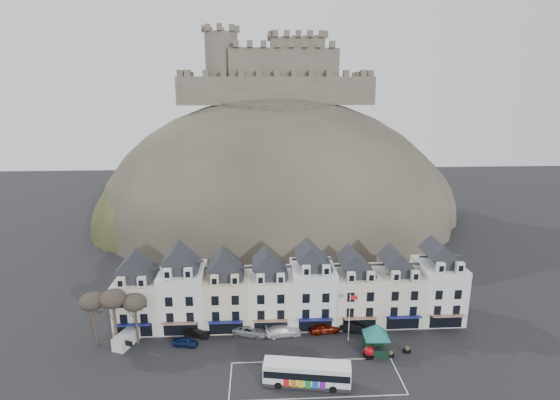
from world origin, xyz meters
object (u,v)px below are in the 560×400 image
Objects in this scene: car_navy at (185,342)px; car_maroon at (324,328)px; bus_shelter at (376,331)px; flagpole at (350,314)px; car_silver at (251,330)px; car_white at (283,330)px; car_black at (196,332)px; white_van at (126,339)px; red_buoy at (369,352)px; car_charcoal at (355,327)px; bus at (307,373)px.

car_maroon is at bearing -71.54° from car_navy.
bus_shelter is 0.92× the size of flagpole.
car_silver is at bearing -63.62° from car_navy.
bus_shelter is 1.29× the size of car_white.
bus_shelter is at bearing -90.25° from car_silver.
car_black is 0.79× the size of car_silver.
white_van is 0.85× the size of car_white.
red_buoy reaches higher than car_charcoal.
car_silver is at bearing 170.09° from flagpole.
car_white is (-9.68, 2.09, -3.58)m from flagpole.
car_black is at bearing 81.54° from car_maroon.
car_silver is (-17.75, 5.60, -2.71)m from bus_shelter.
car_charcoal is at bearing -72.74° from car_silver.
flagpole is 4.65m from car_charcoal.
flagpole reaches higher than car_charcoal.
car_black is 24.38m from car_charcoal.
car_black is (9.82, 1.80, -0.28)m from white_van.
bus is 19.23m from car_navy.
car_silver is (9.48, 2.50, 0.13)m from car_navy.
white_van is at bearing 86.08° from car_white.
bus_shelter is (10.50, 6.33, 1.76)m from bus.
bus_shelter is at bearing -44.13° from flagpole.
car_silver is (-7.25, 11.93, -0.95)m from bus.
bus is at bearing 162.85° from car_charcoal.
bus is at bearing -128.15° from flagpole.
red_buoy reaches higher than car_black.
flagpole is at bearing 139.18° from bus_shelter.
car_white is (-12.82, 5.14, -2.68)m from bus_shelter.
bus reaches higher than car_navy.
bus is 1.60× the size of bus_shelter.
car_navy is at bearing 88.39° from car_maroon.
car_white is at bearing -71.97° from car_black.
car_white is at bearing 111.80° from car_charcoal.
car_navy is 0.67× the size of car_white.
red_buoy reaches higher than car_navy.
car_maroon is (-6.43, 5.60, -2.68)m from bus_shelter.
car_navy is 0.79× the size of car_maroon.
white_van is (-32.71, 0.75, -3.40)m from flagpole.
white_van is 29.48m from car_maroon.
bus_shelter reaches higher than car_white.
bus_shelter is 27.55m from car_navy.
bus_shelter is 36.14m from white_van.
red_buoy is 0.37× the size of white_van.
bus is 10.68m from red_buoy.
bus is 11.74m from car_white.
bus_shelter reaches higher than car_black.
bus_shelter is 1.52× the size of white_van.
car_black is 0.77× the size of car_white.
car_black is at bearing 31.37° from white_van.
flagpole is 23.32m from car_black.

